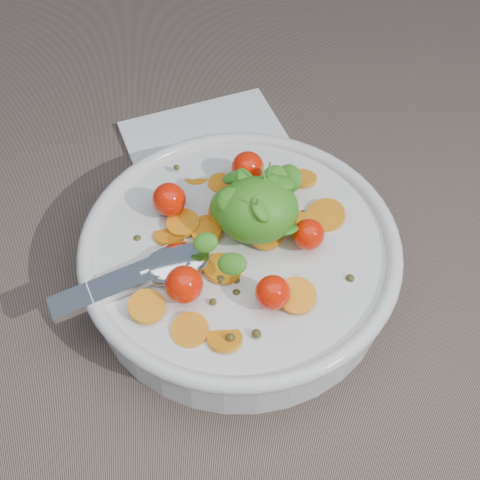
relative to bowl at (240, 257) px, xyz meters
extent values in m
plane|color=#7A6557|center=(0.01, -0.02, -0.03)|extent=(6.00, 6.00, 0.00)
cylinder|color=silver|center=(0.00, 0.00, -0.01)|extent=(0.22, 0.22, 0.04)
torus|color=silver|center=(0.00, 0.00, 0.02)|extent=(0.23, 0.23, 0.01)
cylinder|color=silver|center=(0.00, 0.00, -0.02)|extent=(0.11, 0.11, 0.01)
cylinder|color=brown|center=(0.00, 0.00, -0.01)|extent=(0.20, 0.20, 0.03)
cylinder|color=orange|center=(-0.01, 0.03, 0.01)|extent=(0.02, 0.02, 0.01)
cylinder|color=orange|center=(-0.02, 0.02, 0.01)|extent=(0.03, 0.03, 0.01)
cylinder|color=orange|center=(0.06, 0.06, 0.02)|extent=(0.02, 0.03, 0.01)
cylinder|color=orange|center=(0.03, -0.05, 0.02)|extent=(0.04, 0.04, 0.01)
cylinder|color=orange|center=(-0.04, 0.02, 0.02)|extent=(0.03, 0.03, 0.01)
cylinder|color=orange|center=(-0.01, 0.06, 0.01)|extent=(0.03, 0.03, 0.01)
cylinder|color=orange|center=(-0.01, 0.03, 0.02)|extent=(0.04, 0.04, 0.01)
cylinder|color=orange|center=(0.02, 0.00, 0.02)|extent=(0.03, 0.03, 0.02)
cylinder|color=orange|center=(-0.01, -0.02, 0.02)|extent=(0.04, 0.04, 0.01)
cylinder|color=orange|center=(-0.02, 0.01, 0.02)|extent=(0.03, 0.03, 0.01)
cylinder|color=orange|center=(-0.03, 0.07, 0.01)|extent=(0.03, 0.03, 0.01)
cylinder|color=orange|center=(0.07, 0.02, 0.02)|extent=(0.03, 0.03, 0.01)
cylinder|color=orange|center=(-0.02, -0.08, 0.02)|extent=(0.03, 0.03, 0.01)
cylinder|color=orange|center=(0.02, 0.05, 0.02)|extent=(0.03, 0.03, 0.01)
cylinder|color=orange|center=(0.05, 0.01, 0.02)|extent=(0.03, 0.03, 0.01)
cylinder|color=orange|center=(-0.02, 0.01, 0.02)|extent=(0.03, 0.03, 0.01)
cylinder|color=orange|center=(0.01, 0.01, 0.01)|extent=(0.03, 0.03, 0.01)
cylinder|color=orange|center=(0.03, 0.04, 0.02)|extent=(0.03, 0.03, 0.01)
cylinder|color=orange|center=(-0.05, 0.01, 0.02)|extent=(0.03, 0.03, 0.01)
cylinder|color=orange|center=(-0.07, -0.05, 0.02)|extent=(0.03, 0.03, 0.01)
cylinder|color=orange|center=(-0.04, -0.07, 0.02)|extent=(0.03, 0.03, 0.01)
sphere|color=#413B15|center=(0.02, 0.05, 0.02)|extent=(0.00, 0.00, 0.00)
sphere|color=#413B15|center=(0.04, 0.02, 0.01)|extent=(0.01, 0.01, 0.01)
sphere|color=#413B15|center=(-0.04, 0.08, 0.02)|extent=(0.00, 0.00, 0.00)
sphere|color=#413B15|center=(0.02, 0.03, 0.02)|extent=(0.01, 0.01, 0.01)
sphere|color=#413B15|center=(-0.05, 0.04, 0.02)|extent=(0.01, 0.01, 0.01)
sphere|color=#413B15|center=(-0.01, -0.03, 0.01)|extent=(0.01, 0.01, 0.01)
sphere|color=#413B15|center=(-0.01, -0.04, 0.01)|extent=(0.01, 0.01, 0.01)
sphere|color=#413B15|center=(-0.05, -0.02, 0.02)|extent=(0.01, 0.01, 0.01)
sphere|color=#413B15|center=(0.04, 0.03, 0.02)|extent=(0.01, 0.01, 0.01)
sphere|color=#413B15|center=(-0.07, 0.01, 0.01)|extent=(0.01, 0.01, 0.01)
sphere|color=#413B15|center=(0.00, -0.08, 0.02)|extent=(0.01, 0.01, 0.01)
sphere|color=#413B15|center=(0.07, -0.04, 0.02)|extent=(0.01, 0.01, 0.01)
sphere|color=#413B15|center=(-0.02, -0.05, 0.02)|extent=(0.01, 0.01, 0.01)
sphere|color=#413B15|center=(0.02, 0.03, 0.01)|extent=(0.00, 0.00, 0.00)
sphere|color=#413B15|center=(-0.02, -0.03, 0.02)|extent=(0.01, 0.01, 0.01)
sphere|color=#413B15|center=(-0.04, -0.02, 0.02)|extent=(0.01, 0.01, 0.01)
sphere|color=#413B15|center=(-0.07, -0.04, 0.01)|extent=(0.01, 0.01, 0.01)
sphere|color=#413B15|center=(-0.05, 0.02, 0.02)|extent=(0.00, 0.00, 0.00)
sphere|color=#413B15|center=(-0.01, -0.08, 0.02)|extent=(0.01, 0.01, 0.01)
sphere|color=#413B15|center=(0.05, 0.02, 0.02)|extent=(0.01, 0.01, 0.01)
sphere|color=red|center=(0.05, -0.01, 0.03)|extent=(0.02, 0.02, 0.02)
sphere|color=red|center=(0.01, 0.06, 0.03)|extent=(0.03, 0.03, 0.03)
sphere|color=red|center=(-0.05, 0.03, 0.03)|extent=(0.03, 0.03, 0.03)
sphere|color=red|center=(-0.04, -0.04, 0.03)|extent=(0.03, 0.03, 0.03)
sphere|color=red|center=(0.02, -0.05, 0.03)|extent=(0.02, 0.02, 0.02)
ellipsoid|color=#3D9221|center=(0.01, 0.01, 0.04)|extent=(0.06, 0.05, 0.04)
ellipsoid|color=#3D9221|center=(0.00, 0.02, 0.04)|extent=(0.03, 0.03, 0.03)
ellipsoid|color=#3D9221|center=(0.03, 0.03, 0.04)|extent=(0.03, 0.03, 0.02)
ellipsoid|color=#3D9221|center=(0.02, 0.02, 0.05)|extent=(0.02, 0.02, 0.02)
ellipsoid|color=#3D9221|center=(0.03, -0.01, 0.04)|extent=(0.02, 0.02, 0.01)
ellipsoid|color=#3D9221|center=(0.03, 0.04, 0.04)|extent=(0.03, 0.03, 0.02)
ellipsoid|color=#3D9221|center=(-0.01, -0.03, 0.04)|extent=(0.02, 0.02, 0.02)
ellipsoid|color=#3D9221|center=(0.02, 0.03, 0.04)|extent=(0.02, 0.02, 0.02)
ellipsoid|color=#3D9221|center=(-0.01, 0.01, 0.06)|extent=(0.03, 0.03, 0.02)
ellipsoid|color=#3D9221|center=(0.00, 0.05, 0.04)|extent=(0.02, 0.03, 0.02)
ellipsoid|color=#3D9221|center=(0.03, 0.02, 0.06)|extent=(0.01, 0.02, 0.01)
ellipsoid|color=#3D9221|center=(-0.02, -0.01, 0.04)|extent=(0.02, 0.02, 0.02)
ellipsoid|color=#3D9221|center=(0.03, 0.02, 0.06)|extent=(0.02, 0.02, 0.01)
ellipsoid|color=#3D9221|center=(0.02, 0.01, 0.05)|extent=(0.02, 0.02, 0.01)
ellipsoid|color=#3D9221|center=(0.00, 0.01, 0.04)|extent=(0.03, 0.03, 0.02)
ellipsoid|color=#3D9221|center=(0.03, 0.00, 0.05)|extent=(0.02, 0.02, 0.01)
ellipsoid|color=#3D9221|center=(0.01, 0.00, 0.06)|extent=(0.02, 0.03, 0.02)
ellipsoid|color=#3D9221|center=(0.01, 0.03, 0.05)|extent=(0.02, 0.03, 0.02)
ellipsoid|color=#3D9221|center=(0.04, 0.04, 0.04)|extent=(0.03, 0.03, 0.02)
ellipsoid|color=#3D9221|center=(0.02, -0.01, 0.05)|extent=(0.01, 0.02, 0.01)
cylinder|color=#4C8C33|center=(0.02, 0.02, 0.05)|extent=(0.01, 0.01, 0.04)
cylinder|color=#4C8C33|center=(0.01, 0.00, 0.05)|extent=(0.01, 0.01, 0.04)
cylinder|color=#4C8C33|center=(0.02, 0.02, 0.05)|extent=(0.01, 0.01, 0.04)
ellipsoid|color=silver|center=(-0.05, -0.02, 0.02)|extent=(0.06, 0.05, 0.02)
cube|color=silver|center=(-0.09, -0.03, 0.02)|extent=(0.10, 0.05, 0.01)
cylinder|color=silver|center=(-0.06, -0.02, 0.02)|extent=(0.02, 0.01, 0.01)
cube|color=white|center=(-0.01, 0.14, -0.02)|extent=(0.17, 0.16, 0.01)
camera|label=1|loc=(-0.03, -0.30, 0.39)|focal=50.00mm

